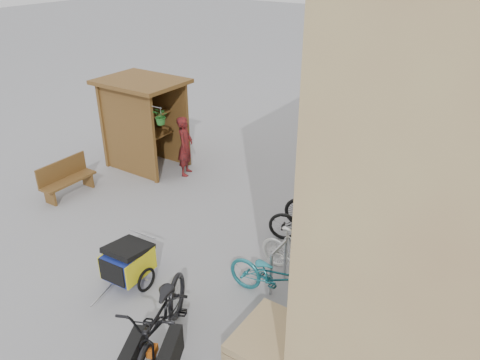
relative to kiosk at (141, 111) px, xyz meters
The scene contains 17 objects.
ground 4.39m from the kiosk, 37.02° to the right, with size 80.00×80.00×0.00m, color gray.
kiosk is the anchor object (origin of this frame).
bike_rack 5.67m from the kiosk, ahead, with size 0.05×5.35×0.86m.
pallet_stack 7.50m from the kiosk, 31.66° to the right, with size 1.00×1.20×0.40m.
bench 2.56m from the kiosk, 99.80° to the right, with size 0.42×1.39×0.88m.
shopping_carts 7.78m from the kiosk, 35.54° to the left, with size 0.54×1.82×0.97m.
child_trailer 5.18m from the kiosk, 49.37° to the right, with size 0.86×1.44×0.84m.
cargo_bike 6.86m from the kiosk, 43.85° to the right, with size 1.68×2.41×1.20m.
person_kiosk 1.51m from the kiosk, ahead, with size 0.58×0.38×1.59m, color maroon.
bike_0 6.46m from the kiosk, 26.07° to the right, with size 0.63×1.81×0.95m, color #207381.
bike_1 6.15m from the kiosk, 19.32° to the right, with size 0.44×1.57×0.94m, color white.
bike_2 5.68m from the kiosk, ahead, with size 0.64×1.82×0.96m, color black.
bike_3 5.61m from the kiosk, ahead, with size 0.50×1.78×1.07m, color black.
bike_4 5.51m from the kiosk, ahead, with size 0.61×1.74×0.91m, color #F8A0B7.
bike_5 5.72m from the kiosk, ahead, with size 0.49×1.73×1.04m, color #F8A0B7.
bike_6 5.75m from the kiosk, 15.62° to the left, with size 0.59×1.71×0.90m, color #207381.
bike_7 5.92m from the kiosk, 19.71° to the left, with size 0.49×1.73×1.04m, color maroon.
Camera 1 is at (5.40, -5.88, 5.49)m, focal length 35.00 mm.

